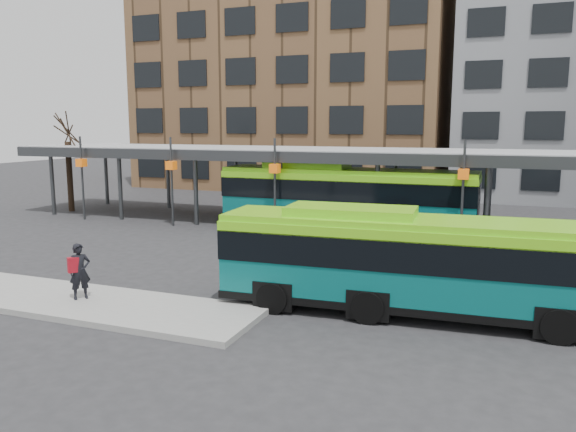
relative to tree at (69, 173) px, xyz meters
The scene contains 8 objects.
ground 21.77m from the tree, 33.69° to the right, with size 120.00×120.00×0.00m, color #28282B.
boarding_island 19.67m from the tree, 50.19° to the right, with size 14.00×3.00×0.18m, color gray.
canopy 18.03m from the tree, ahead, with size 40.00×6.53×4.80m.
tree is the anchor object (origin of this frame).
building_brick 23.18m from the tree, 68.20° to the left, with size 26.00×14.00×22.00m, color brown.
bus_front 26.38m from the tree, 27.71° to the right, with size 11.31×3.01×3.09m.
bus_rear 18.21m from the tree, ahead, with size 12.89×3.01×3.55m.
pedestrian 20.36m from the tree, 47.36° to the right, with size 0.71×0.75×1.72m.
Camera 1 is at (7.62, -16.12, 5.44)m, focal length 35.00 mm.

